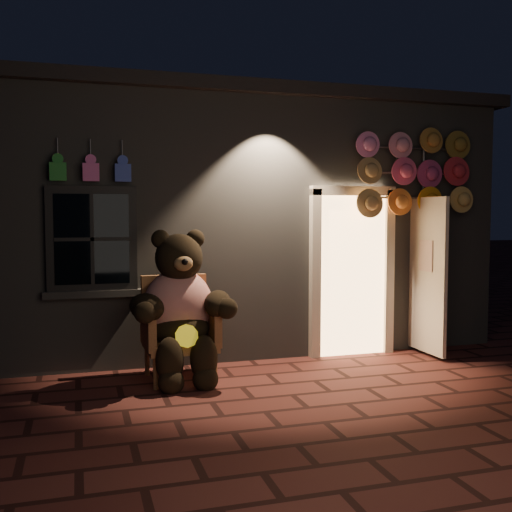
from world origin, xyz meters
name	(u,v)px	position (x,y,z in m)	size (l,w,h in m)	color
ground	(292,395)	(0.00, 0.00, 0.00)	(60.00, 60.00, 0.00)	#5D2923
shop_building	(209,220)	(0.00, 3.99, 1.74)	(7.30, 5.95, 3.51)	slate
wicker_armchair	(178,327)	(-1.00, 0.99, 0.57)	(0.81, 0.73, 1.14)	#A4713F
teddy_bear	(180,308)	(-1.00, 0.84, 0.81)	(1.23, 0.97, 1.69)	red
hat_rack	(415,174)	(2.15, 1.27, 2.35)	(1.66, 0.22, 2.93)	#59595E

